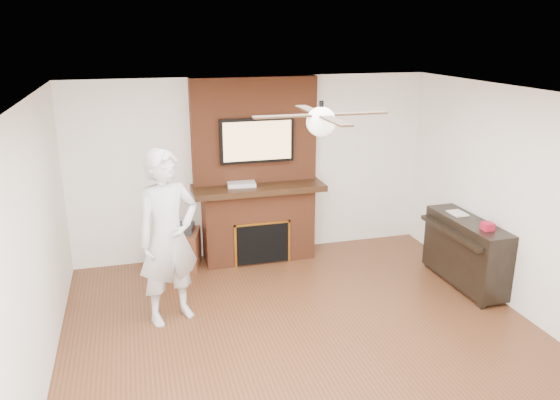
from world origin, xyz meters
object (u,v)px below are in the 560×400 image
object	(u,v)px
piano	(465,251)
side_table	(179,248)
fireplace	(257,189)
person	(168,238)

from	to	relation	value
piano	side_table	bearing A→B (deg)	154.87
fireplace	person	world-z (taller)	fireplace
fireplace	side_table	distance (m)	1.32
side_table	piano	distance (m)	3.72
person	piano	world-z (taller)	person
side_table	piano	xyz separation A→B (m)	(3.39, -1.51, 0.19)
person	side_table	distance (m)	1.57
person	piano	size ratio (longest dim) A/B	1.45
fireplace	person	size ratio (longest dim) A/B	1.30
fireplace	piano	bearing A→B (deg)	-34.55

